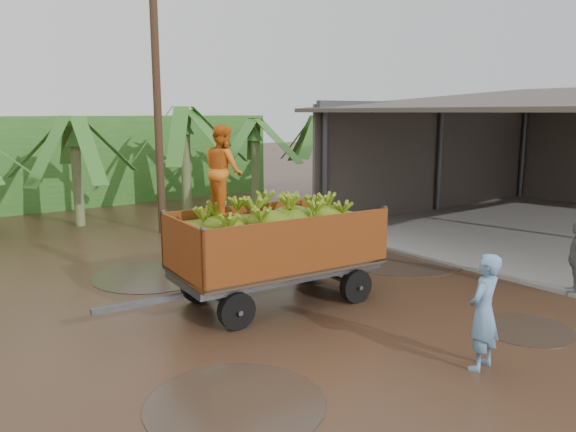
# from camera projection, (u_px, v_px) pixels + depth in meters

# --- Properties ---
(ground) EXTENTS (100.00, 100.00, 0.00)m
(ground) POSITION_uv_depth(u_px,v_px,m) (308.00, 316.00, 10.49)
(ground) COLOR black
(ground) RESTS_ON ground
(packing_shed) EXTENTS (12.78, 10.80, 4.76)m
(packing_shed) POSITION_uv_depth(u_px,v_px,m) (553.00, 151.00, 18.39)
(packing_shed) COLOR gray
(packing_shed) RESTS_ON ground
(hedge_north) EXTENTS (22.00, 3.00, 3.60)m
(hedge_north) POSITION_uv_depth(u_px,v_px,m) (6.00, 164.00, 21.53)
(hedge_north) COLOR #2D661E
(hedge_north) RESTS_ON ground
(banana_trailer) EXTENTS (5.67, 2.28, 3.54)m
(banana_trailer) POSITION_uv_depth(u_px,v_px,m) (275.00, 242.00, 11.01)
(banana_trailer) COLOR #9F4916
(banana_trailer) RESTS_ON ground
(man_blue) EXTENTS (0.70, 0.53, 1.75)m
(man_blue) POSITION_uv_depth(u_px,v_px,m) (483.00, 312.00, 8.19)
(man_blue) COLOR #658FB8
(man_blue) RESTS_ON ground
(utility_pole) EXTENTS (1.20, 0.24, 8.33)m
(utility_pole) POSITION_uv_depth(u_px,v_px,m) (157.00, 96.00, 16.92)
(utility_pole) COLOR #47301E
(utility_pole) RESTS_ON ground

